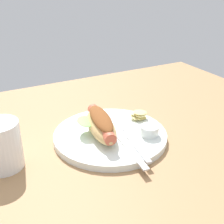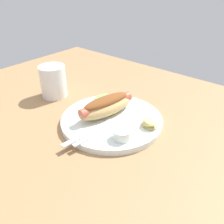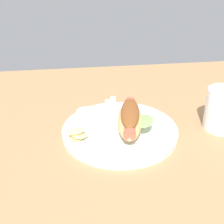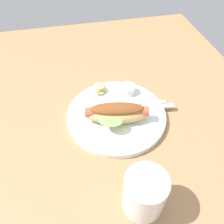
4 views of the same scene
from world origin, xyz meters
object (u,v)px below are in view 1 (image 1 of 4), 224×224
(plate, at_px, (110,136))
(chips_pile, at_px, (139,115))
(hot_dog, at_px, (101,124))
(knife, at_px, (130,150))
(drinking_cup, at_px, (1,145))
(fork, at_px, (136,145))
(sauce_ramekin, at_px, (150,131))

(plate, xyz_separation_m, chips_pile, (-0.10, -0.03, 0.02))
(hot_dog, xyz_separation_m, knife, (-0.03, 0.09, -0.03))
(plate, bearing_deg, chips_pile, -163.56)
(drinking_cup, bearing_deg, knife, 159.71)
(fork, height_order, drinking_cup, drinking_cup)
(sauce_ramekin, bearing_deg, drinking_cup, -9.91)
(plate, bearing_deg, hot_dog, -11.78)
(chips_pile, bearing_deg, drinking_cup, 4.36)
(hot_dog, height_order, drinking_cup, drinking_cup)
(hot_dog, xyz_separation_m, sauce_ramekin, (-0.10, 0.06, -0.02))
(plate, distance_m, chips_pile, 0.11)
(hot_dog, bearing_deg, knife, -153.85)
(hot_dog, relative_size, knife, 1.12)
(sauce_ramekin, distance_m, drinking_cup, 0.33)
(fork, bearing_deg, chips_pile, -27.29)
(fork, bearing_deg, drinking_cup, 81.47)
(plate, height_order, hot_dog, hot_dog)
(chips_pile, height_order, drinking_cup, drinking_cup)
(plate, distance_m, sauce_ramekin, 0.10)
(hot_dog, distance_m, sauce_ramekin, 0.12)
(sauce_ramekin, distance_m, chips_pile, 0.09)
(chips_pile, distance_m, drinking_cup, 0.35)
(plate, height_order, sauce_ramekin, sauce_ramekin)
(sauce_ramekin, xyz_separation_m, fork, (0.05, 0.03, -0.01))
(plate, height_order, fork, fork)
(sauce_ramekin, bearing_deg, hot_dog, -30.22)
(fork, relative_size, chips_pile, 2.69)
(plate, height_order, chips_pile, chips_pile)
(knife, bearing_deg, chips_pile, -32.99)
(sauce_ramekin, distance_m, knife, 0.08)
(knife, height_order, drinking_cup, drinking_cup)
(hot_dog, relative_size, drinking_cup, 1.71)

